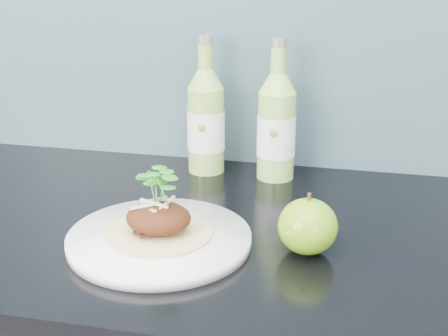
{
  "coord_description": "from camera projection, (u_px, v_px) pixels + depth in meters",
  "views": [
    {
      "loc": [
        0.16,
        0.86,
        1.3
      ],
      "look_at": [
        -0.02,
        1.67,
        1.0
      ],
      "focal_mm": 50.0,
      "sensor_mm": 36.0,
      "label": 1
    }
  ],
  "objects": [
    {
      "name": "cider_bottle_right",
      "position": [
        276.0,
        127.0,
        1.1
      ],
      "size": [
        0.08,
        0.08,
        0.25
      ],
      "rotation": [
        0.0,
        0.0,
        0.26
      ],
      "color": "#8EC953",
      "rests_on": "kitchen_counter"
    },
    {
      "name": "cider_bottle_left",
      "position": [
        206.0,
        121.0,
        1.13
      ],
      "size": [
        0.07,
        0.07,
        0.25
      ],
      "rotation": [
        0.0,
        0.0,
        0.05
      ],
      "color": "#8EBC4E",
      "rests_on": "kitchen_counter"
    },
    {
      "name": "green_apple",
      "position": [
        308.0,
        226.0,
        0.85
      ],
      "size": [
        0.1,
        0.1,
        0.09
      ],
      "rotation": [
        0.0,
        0.0,
        0.19
      ],
      "color": "#52850E",
      "rests_on": "kitchen_counter"
    },
    {
      "name": "dinner_plate",
      "position": [
        159.0,
        239.0,
        0.88
      ],
      "size": [
        0.28,
        0.28,
        0.02
      ],
      "color": "white",
      "rests_on": "kitchen_counter"
    },
    {
      "name": "pork_taco",
      "position": [
        158.0,
        216.0,
        0.87
      ],
      "size": [
        0.15,
        0.15,
        0.1
      ],
      "color": "tan",
      "rests_on": "dinner_plate"
    }
  ]
}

